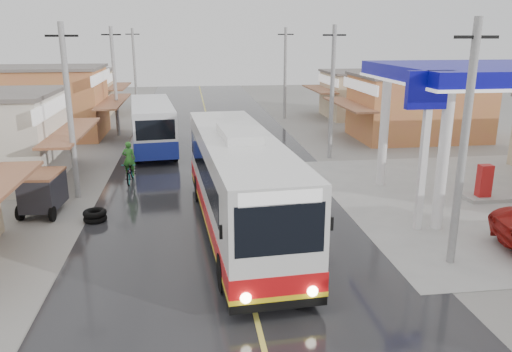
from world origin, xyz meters
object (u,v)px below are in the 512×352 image
object	(u,v)px
cyclist	(130,169)
tricycle_far	(56,150)
coach_bus	(239,183)
tricycle_near	(43,191)
second_bus	(153,125)
tyre_stack	(95,216)

from	to	relation	value
cyclist	tricycle_far	xyz separation A→B (m)	(-4.72, 4.36, 0.15)
coach_bus	tricycle_near	bearing A→B (deg)	155.45
cyclist	tricycle_near	bearing A→B (deg)	-124.42
second_bus	tyre_stack	distance (m)	13.19
cyclist	tricycle_far	size ratio (longest dim) A/B	0.96
tricycle_near	tyre_stack	bearing A→B (deg)	-23.44
cyclist	tricycle_near	xyz separation A→B (m)	(-3.19, -4.31, 0.31)
coach_bus	tyre_stack	bearing A→B (deg)	158.64
second_bus	tricycle_near	size ratio (longest dim) A/B	3.87
coach_bus	cyclist	size ratio (longest dim) A/B	5.98
coach_bus	tricycle_near	size ratio (longest dim) A/B	5.30
tricycle_far	tricycle_near	bearing A→B (deg)	-60.84
tricycle_far	second_bus	bearing A→B (deg)	48.75
cyclist	tricycle_far	world-z (taller)	cyclist
tricycle_near	tricycle_far	size ratio (longest dim) A/B	1.08
coach_bus	tricycle_near	world-z (taller)	coach_bus
second_bus	tyre_stack	world-z (taller)	second_bus
tricycle_far	cyclist	bearing A→B (deg)	-23.59
cyclist	tricycle_near	distance (m)	5.37
coach_bus	tricycle_far	bearing A→B (deg)	125.74
cyclist	tricycle_near	world-z (taller)	cyclist
second_bus	cyclist	bearing A→B (deg)	-101.53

